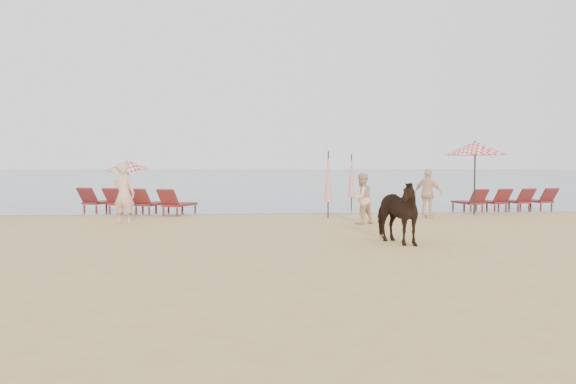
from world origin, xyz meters
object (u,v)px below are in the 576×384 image
object	(u,v)px
lounger_cluster_left	(136,201)
umbrella_closed_right	(352,176)
lounger_cluster_right	(506,200)
cow	(394,212)
beachgoer_left	(124,193)
beachgoer_right_a	(362,199)
umbrella_open_right	(475,148)
beachgoer_right_b	(428,194)
umbrella_open_left_b	(128,165)
umbrella_closed_left	(328,177)

from	to	relation	value
lounger_cluster_left	umbrella_closed_right	size ratio (longest dim) A/B	2.01
lounger_cluster_right	cow	world-z (taller)	cow
beachgoer_left	beachgoer_right_a	world-z (taller)	beachgoer_left
umbrella_open_right	beachgoer_right_b	xyz separation A→B (m)	(-2.17, -1.24, -1.60)
umbrella_open_left_b	beachgoer_right_a	world-z (taller)	umbrella_open_left_b
umbrella_closed_right	beachgoer_right_b	size ratio (longest dim) A/B	1.32
beachgoer_left	beachgoer_right_a	xyz separation A→B (m)	(7.48, -0.63, -0.16)
umbrella_closed_right	umbrella_open_right	bearing A→B (deg)	-28.53
lounger_cluster_left	umbrella_closed_right	xyz separation A→B (m)	(8.45, 0.96, 0.94)
umbrella_open_right	umbrella_closed_left	world-z (taller)	umbrella_open_right
umbrella_open_left_b	beachgoer_right_b	size ratio (longest dim) A/B	1.23
lounger_cluster_left	beachgoer_right_b	world-z (taller)	beachgoer_right_b
umbrella_open_left_b	umbrella_closed_left	bearing A→B (deg)	-25.86
umbrella_closed_left	umbrella_open_right	bearing A→B (deg)	8.09
lounger_cluster_right	beachgoer_right_b	world-z (taller)	beachgoer_right_b
cow	beachgoer_right_b	world-z (taller)	beachgoer_right_b
lounger_cluster_right	beachgoer_right_b	distance (m)	5.04
beachgoer_right_a	lounger_cluster_left	bearing A→B (deg)	-57.20
umbrella_closed_left	cow	xyz separation A→B (m)	(0.66, -6.33, -0.69)
umbrella_open_left_b	beachgoer_right_a	bearing A→B (deg)	-36.09
umbrella_open_left_b	umbrella_open_right	world-z (taller)	umbrella_open_right
cow	beachgoer_left	xyz separation A→B (m)	(-7.38, 4.93, 0.21)
lounger_cluster_left	umbrella_closed_left	size ratio (longest dim) A/B	1.95
beachgoer_right_a	beachgoer_right_b	xyz separation A→B (m)	(2.66, 1.59, 0.06)
lounger_cluster_right	umbrella_open_left_b	size ratio (longest dim) A/B	1.95
umbrella_closed_right	beachgoer_right_a	world-z (taller)	umbrella_closed_right
umbrella_closed_left	umbrella_closed_right	size ratio (longest dim) A/B	1.03
umbrella_open_left_b	umbrella_closed_right	bearing A→B (deg)	-3.43
umbrella_closed_left	beachgoer_right_b	world-z (taller)	umbrella_closed_left
umbrella_open_left_b	beachgoer_left	world-z (taller)	umbrella_open_left_b
cow	beachgoer_left	size ratio (longest dim) A/B	0.92
umbrella_open_right	umbrella_closed_left	bearing A→B (deg)	-167.41
lounger_cluster_left	umbrella_open_left_b	bearing A→B (deg)	152.21
umbrella_open_left_b	beachgoer_right_a	xyz separation A→B (m)	(8.17, -4.62, -1.04)
beachgoer_right_b	umbrella_open_left_b	bearing A→B (deg)	23.63
umbrella_open_right	beachgoer_left	size ratio (longest dim) A/B	1.42
lounger_cluster_left	cow	bearing A→B (deg)	-23.68
beachgoer_left	beachgoer_right_b	distance (m)	10.19
umbrella_open_left_b	umbrella_closed_right	distance (m)	8.84
umbrella_open_left_b	umbrella_closed_left	xyz separation A→B (m)	(7.41, -2.58, -0.40)
umbrella_closed_right	umbrella_open_left_b	bearing A→B (deg)	-176.80
umbrella_closed_left	beachgoer_left	size ratio (longest dim) A/B	1.21
lounger_cluster_left	beachgoer_left	size ratio (longest dim) A/B	2.37
umbrella_closed_left	beachgoer_left	distance (m)	6.88
umbrella_open_right	beachgoer_right_a	bearing A→B (deg)	-145.14
beachgoer_right_b	umbrella_closed_right	bearing A→B (deg)	-20.88
lounger_cluster_right	cow	distance (m)	11.13
lounger_cluster_left	umbrella_open_left_b	xyz separation A→B (m)	(-0.37, 0.46, 1.38)
umbrella_open_right	umbrella_closed_right	distance (m)	4.89
umbrella_open_right	beachgoer_left	distance (m)	12.60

